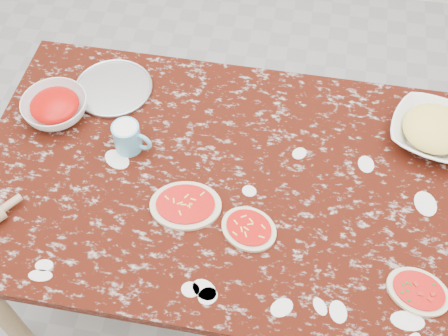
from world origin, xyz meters
TOP-DOWN VIEW (x-y plane):
  - ground at (0.00, 0.00)m, footprint 4.00×4.00m
  - worktable at (0.00, 0.00)m, footprint 1.60×1.00m
  - pizza_tray at (-0.45, 0.30)m, footprint 0.31×0.31m
  - sauce_bowl at (-0.61, 0.16)m, footprint 0.26×0.26m
  - cheese_bowl at (0.65, 0.27)m, footprint 0.34×0.34m
  - flour_mug at (-0.33, 0.06)m, footprint 0.13×0.09m
  - pizza_left at (-0.10, -0.13)m, footprint 0.24×0.20m
  - pizza_mid at (0.11, -0.18)m, footprint 0.21×0.20m
  - pizza_right at (0.60, -0.29)m, footprint 0.21×0.18m

SIDE VIEW (x-z plane):
  - ground at x=0.00m, z-range 0.00..0.00m
  - worktable at x=0.00m, z-range 0.29..1.04m
  - pizza_tray at x=-0.45m, z-range 0.75..0.76m
  - pizza_mid at x=0.11m, z-range 0.75..0.77m
  - pizza_right at x=0.60m, z-range 0.75..0.77m
  - pizza_left at x=-0.10m, z-range 0.75..0.77m
  - cheese_bowl at x=0.65m, z-range 0.75..0.82m
  - sauce_bowl at x=-0.61m, z-range 0.75..0.82m
  - flour_mug at x=-0.33m, z-range 0.75..0.86m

